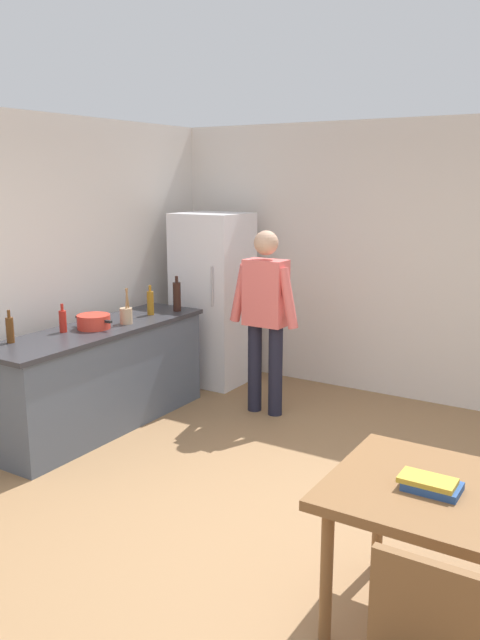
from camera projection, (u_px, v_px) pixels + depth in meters
The scene contains 12 objects.
ground_plane at pixel (250, 531), 4.00m from camera, with size 14.00×14.00×0.00m, color #936D47.
wall_back at pixel (410, 263), 6.20m from camera, with size 6.40×0.12×2.70m, color silver.
kitchen_counter at pixel (101, 377), 5.59m from camera, with size 0.64×2.20×0.90m.
refrigerator at pixel (213, 299), 6.77m from camera, with size 0.70×0.67×1.80m.
person at pixel (265, 310), 5.81m from camera, with size 0.70×0.22×1.70m.
cooking_pot at pixel (94, 322), 5.44m from camera, with size 0.40×0.28×0.12m.
utensil_jar at pixel (126, 315), 5.61m from camera, with size 0.11×0.11×0.32m.
bottle_wine_dark at pixel (177, 296), 6.13m from camera, with size 0.08×0.08×0.34m.
bottle_sauce_red at pixel (63, 321), 5.30m from camera, with size 0.06×0.06×0.24m.
bottle_beer_brown at pixel (10, 329), 4.96m from camera, with size 0.06×0.06×0.26m.
bottle_oil_amber at pixel (150, 303), 5.97m from camera, with size 0.06×0.06×0.28m.
book_stack at pixel (431, 484), 2.94m from camera, with size 0.27×0.17×0.06m.
Camera 1 is at (1.85, -3.11, 2.16)m, focal length 35.97 mm.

